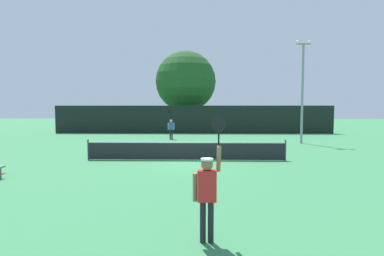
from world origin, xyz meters
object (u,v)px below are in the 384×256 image
at_px(player_receiving, 171,127).
at_px(parked_car_near, 243,123).
at_px(large_tree, 186,82).
at_px(light_pole, 303,85).
at_px(spare_racket, 0,174).
at_px(tennis_ball, 198,160).
at_px(player_serving, 207,187).

xyz_separation_m(player_receiving, parked_car_near, (7.97, 12.16, -0.27)).
bearing_deg(large_tree, light_pole, -56.10).
bearing_deg(parked_car_near, light_pole, -83.00).
bearing_deg(player_receiving, spare_racket, 67.77).
bearing_deg(player_receiving, light_pole, 165.05).
bearing_deg(spare_racket, player_receiving, 67.77).
bearing_deg(large_tree, parked_car_near, 5.50).
distance_m(light_pole, large_tree, 17.19).
xyz_separation_m(player_receiving, large_tree, (0.74, 11.46, 4.91)).
height_order(light_pole, parked_car_near, light_pole).
distance_m(tennis_ball, large_tree, 23.08).
relative_size(player_serving, spare_racket, 4.99).
distance_m(player_serving, player_receiving, 20.42).
bearing_deg(parked_car_near, large_tree, -176.37).
xyz_separation_m(player_serving, tennis_ball, (-0.24, 9.47, -1.11)).
height_order(player_receiving, tennis_ball, player_receiving).
bearing_deg(light_pole, large_tree, 123.90).
relative_size(player_receiving, large_tree, 0.18).
bearing_deg(player_serving, player_receiving, 97.40).
relative_size(spare_racket, light_pole, 0.07).
height_order(spare_racket, large_tree, large_tree).
height_order(large_tree, parked_car_near, large_tree).
height_order(player_receiving, large_tree, large_tree).
bearing_deg(player_serving, spare_racket, 143.61).
xyz_separation_m(player_serving, parked_car_near, (5.34, 32.41, -0.37)).
xyz_separation_m(player_receiving, spare_racket, (-5.75, -14.07, -1.02)).
bearing_deg(parked_car_near, player_receiving, -125.10).
xyz_separation_m(spare_racket, light_pole, (16.04, 11.32, 4.45)).
bearing_deg(player_serving, light_pole, 66.35).
distance_m(spare_racket, large_tree, 27.01).
bearing_deg(player_receiving, player_serving, 97.40).
distance_m(player_serving, light_pole, 19.39).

